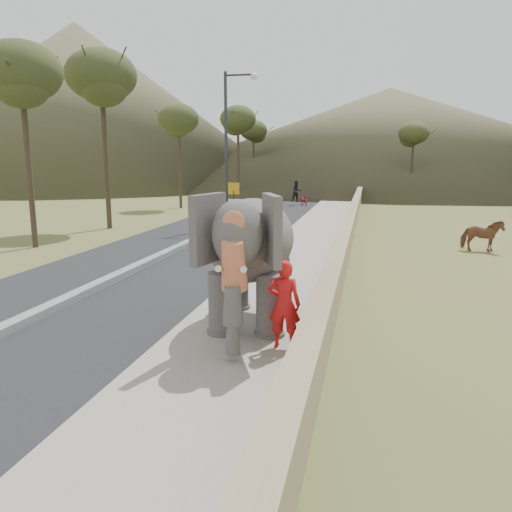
{
  "coord_description": "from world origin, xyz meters",
  "views": [
    {
      "loc": [
        2.4,
        -10.81,
        3.67
      ],
      "look_at": [
        0.2,
        -1.05,
        1.7
      ],
      "focal_mm": 35.0,
      "sensor_mm": 36.0,
      "label": 1
    }
  ],
  "objects_px": {
    "cow": "(482,236)",
    "elephant_and_man": "(252,258)",
    "lamppost": "(232,134)",
    "motorcyclist": "(300,195)"
  },
  "relations": [
    {
      "from": "lamppost",
      "to": "cow",
      "type": "height_order",
      "value": "lamppost"
    },
    {
      "from": "lamppost",
      "to": "elephant_and_man",
      "type": "height_order",
      "value": "lamppost"
    },
    {
      "from": "lamppost",
      "to": "motorcyclist",
      "type": "xyz_separation_m",
      "value": [
        1.84,
        13.29,
        -4.09
      ]
    },
    {
      "from": "cow",
      "to": "motorcyclist",
      "type": "bearing_deg",
      "value": 29.23
    },
    {
      "from": "motorcyclist",
      "to": "cow",
      "type": "bearing_deg",
      "value": -61.65
    },
    {
      "from": "elephant_and_man",
      "to": "motorcyclist",
      "type": "relative_size",
      "value": 2.1
    },
    {
      "from": "cow",
      "to": "elephant_and_man",
      "type": "bearing_deg",
      "value": 148.61
    },
    {
      "from": "cow",
      "to": "elephant_and_man",
      "type": "xyz_separation_m",
      "value": [
        -6.83,
        -10.81,
        0.91
      ]
    },
    {
      "from": "cow",
      "to": "elephant_and_man",
      "type": "relative_size",
      "value": 0.38
    },
    {
      "from": "elephant_and_man",
      "to": "motorcyclist",
      "type": "distance_m",
      "value": 28.93
    }
  ]
}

